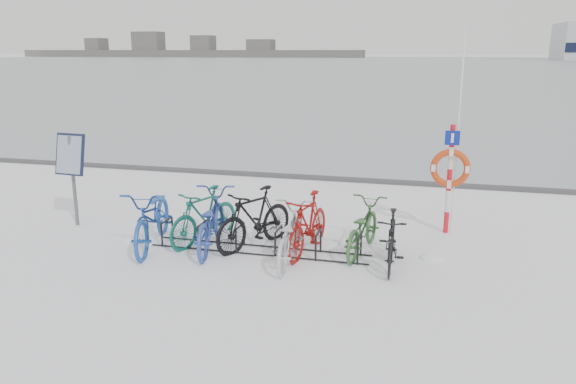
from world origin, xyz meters
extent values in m
plane|color=white|center=(0.00, 0.00, 0.00)|extent=(900.00, 900.00, 0.00)
cube|color=#A3B0B8|center=(0.00, 155.00, 0.01)|extent=(400.00, 298.00, 0.02)
cube|color=#3F3F42|center=(0.00, 5.90, 0.05)|extent=(400.00, 0.25, 0.10)
cylinder|color=black|center=(-1.80, -0.22, 0.22)|extent=(0.04, 0.04, 0.44)
cylinder|color=black|center=(-1.80, 0.22, 0.22)|extent=(0.04, 0.04, 0.44)
cylinder|color=black|center=(-1.80, 0.00, 0.44)|extent=(0.04, 0.44, 0.04)
cylinder|color=black|center=(-1.08, -0.22, 0.22)|extent=(0.04, 0.04, 0.44)
cylinder|color=black|center=(-1.08, 0.22, 0.22)|extent=(0.04, 0.04, 0.44)
cylinder|color=black|center=(-1.08, 0.00, 0.44)|extent=(0.04, 0.44, 0.04)
cylinder|color=black|center=(-0.36, -0.22, 0.22)|extent=(0.04, 0.04, 0.44)
cylinder|color=black|center=(-0.36, 0.22, 0.22)|extent=(0.04, 0.04, 0.44)
cylinder|color=black|center=(-0.36, 0.00, 0.44)|extent=(0.04, 0.44, 0.04)
cylinder|color=black|center=(0.36, -0.22, 0.22)|extent=(0.04, 0.04, 0.44)
cylinder|color=black|center=(0.36, 0.22, 0.22)|extent=(0.04, 0.04, 0.44)
cylinder|color=black|center=(0.36, 0.00, 0.44)|extent=(0.04, 0.44, 0.04)
cylinder|color=black|center=(1.08, -0.22, 0.22)|extent=(0.04, 0.04, 0.44)
cylinder|color=black|center=(1.08, 0.22, 0.22)|extent=(0.04, 0.04, 0.44)
cylinder|color=black|center=(1.08, 0.00, 0.44)|extent=(0.04, 0.44, 0.04)
cylinder|color=black|center=(1.80, -0.22, 0.22)|extent=(0.04, 0.04, 0.44)
cylinder|color=black|center=(1.80, 0.22, 0.22)|extent=(0.04, 0.04, 0.44)
cylinder|color=black|center=(1.80, 0.00, 0.44)|extent=(0.04, 0.44, 0.04)
cylinder|color=black|center=(0.00, -0.22, 0.02)|extent=(4.00, 0.03, 0.03)
cylinder|color=black|center=(0.00, 0.22, 0.02)|extent=(4.00, 0.03, 0.03)
cylinder|color=#595B5E|center=(-4.11, 0.55, 0.92)|extent=(0.07, 0.07, 1.85)
cube|color=black|center=(-4.11, 0.52, 1.49)|extent=(0.65, 0.29, 0.84)
cube|color=#8C99AD|center=(-4.11, 0.48, 1.49)|extent=(0.59, 0.22, 0.75)
cylinder|color=red|center=(3.27, 1.94, 0.21)|extent=(0.10, 0.10, 0.43)
cylinder|color=silver|center=(3.27, 1.94, 0.64)|extent=(0.10, 0.10, 0.43)
cylinder|color=red|center=(3.27, 1.94, 1.07)|extent=(0.10, 0.10, 0.43)
cylinder|color=silver|center=(3.27, 1.94, 1.50)|extent=(0.10, 0.10, 0.43)
cylinder|color=red|center=(3.27, 1.94, 1.93)|extent=(0.10, 0.10, 0.43)
torus|color=#C03912|center=(3.27, 1.85, 1.32)|extent=(0.75, 0.13, 0.75)
cube|color=navy|center=(3.27, 1.86, 1.90)|extent=(0.27, 0.03, 0.27)
cylinder|color=silver|center=(3.36, 1.99, 1.95)|extent=(0.04, 0.04, 3.90)
cube|color=#4A4A4A|center=(-120.00, 260.00, 1.75)|extent=(180.00, 12.00, 3.50)
cube|color=#4A4A4A|center=(-150.00, 260.00, 5.50)|extent=(24.00, 10.00, 8.00)
cube|color=#4A4A4A|center=(-90.00, 260.00, 5.00)|extent=(20.00, 10.00, 6.00)
imported|color=#1D489D|center=(-1.97, -0.20, 0.58)|extent=(1.26, 2.34, 1.17)
imported|color=#10584B|center=(-1.14, 0.24, 0.54)|extent=(1.09, 1.86, 1.08)
imported|color=#2B449C|center=(-0.91, -0.04, 0.54)|extent=(1.08, 2.17, 1.09)
imported|color=black|center=(-0.16, 0.23, 0.57)|extent=(1.34, 1.92, 1.13)
imported|color=#B6B9BD|center=(0.64, -0.34, 0.50)|extent=(0.78, 1.94, 1.00)
imported|color=maroon|center=(0.85, 0.18, 0.55)|extent=(0.78, 1.88, 1.10)
imported|color=#2E5E2B|center=(1.78, 0.45, 0.48)|extent=(0.90, 1.91, 0.97)
imported|color=black|center=(2.34, -0.13, 0.48)|extent=(0.50, 1.61, 0.96)
ellipsoid|color=white|center=(-2.52, -0.06, 0.00)|extent=(0.35, 0.35, 0.12)
ellipsoid|color=white|center=(-0.92, 0.68, 0.00)|extent=(0.44, 0.44, 0.15)
ellipsoid|color=white|center=(3.01, 0.41, 0.00)|extent=(0.43, 0.43, 0.15)
ellipsoid|color=white|center=(1.10, 0.68, 0.00)|extent=(0.51, 0.51, 0.18)
ellipsoid|color=white|center=(0.88, 0.89, 0.00)|extent=(0.34, 0.34, 0.12)
camera|label=1|loc=(2.88, -9.10, 3.52)|focal=35.00mm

